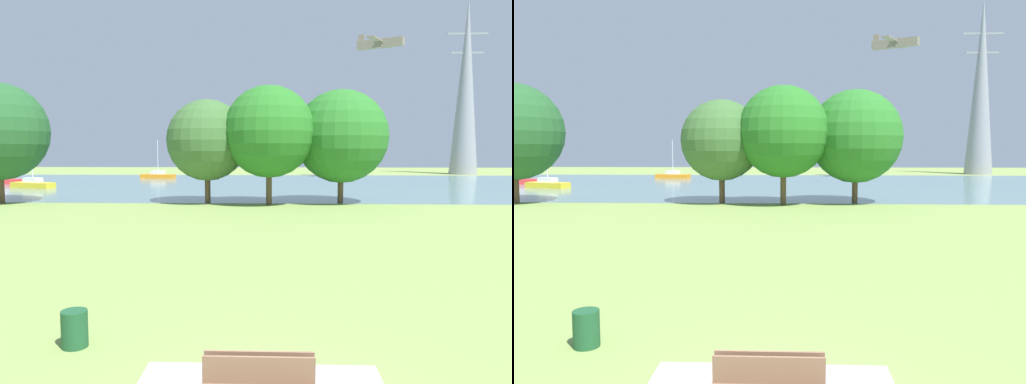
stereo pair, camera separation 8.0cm
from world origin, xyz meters
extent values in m
plane|color=#7F994C|center=(0.00, 22.00, 0.00)|extent=(160.00, 160.00, 0.00)
cube|color=brown|center=(0.00, 0.32, 0.53)|extent=(1.80, 0.48, 0.05)
cube|color=brown|center=(0.00, 0.11, 0.77)|extent=(1.80, 0.05, 0.44)
cube|color=brown|center=(0.00, -0.11, 0.77)|extent=(1.80, 0.05, 0.44)
cylinder|color=#1E512D|center=(-4.06, 2.50, 0.40)|extent=(0.56, 0.56, 0.80)
cube|color=slate|center=(0.00, 50.00, 0.01)|extent=(140.00, 40.00, 0.02)
cube|color=red|center=(-32.00, 49.22, 0.32)|extent=(4.99, 2.35, 0.60)
cube|color=white|center=(-32.00, 49.22, 0.87)|extent=(1.97, 1.41, 0.50)
cylinder|color=silver|center=(-32.00, 49.22, 3.77)|extent=(0.10, 0.10, 6.30)
cube|color=orange|center=(-16.24, 60.89, 0.32)|extent=(4.98, 2.29, 0.60)
cube|color=white|center=(-16.24, 60.89, 0.87)|extent=(1.96, 1.39, 0.50)
cylinder|color=silver|center=(-16.24, 60.89, 3.01)|extent=(0.10, 0.10, 4.78)
cube|color=yellow|center=(-25.71, 43.88, 0.32)|extent=(5.03, 2.82, 0.60)
cube|color=white|center=(-25.71, 43.88, 0.87)|extent=(2.04, 1.57, 0.50)
cylinder|color=silver|center=(-25.71, 43.88, 3.58)|extent=(0.10, 0.10, 5.91)
cylinder|color=brown|center=(-20.95, 29.49, 1.46)|extent=(0.44, 0.44, 2.92)
cylinder|color=brown|center=(-4.99, 30.27, 1.35)|extent=(0.44, 0.44, 2.69)
sphere|color=#3D6732|center=(-4.99, 30.27, 4.89)|extent=(6.27, 6.27, 6.27)
cylinder|color=brown|center=(-0.20, 29.38, 1.54)|extent=(0.44, 0.44, 3.09)
sphere|color=#287023|center=(-0.20, 29.38, 5.51)|extent=(6.91, 6.91, 6.91)
cylinder|color=brown|center=(5.36, 30.73, 1.33)|extent=(0.44, 0.44, 2.66)
sphere|color=#297126|center=(5.36, 30.73, 5.18)|extent=(7.21, 7.21, 7.21)
cone|color=gray|center=(31.09, 74.21, 14.10)|extent=(4.40, 4.40, 28.20)
cube|color=gray|center=(31.09, 74.21, 22.56)|extent=(6.40, 0.30, 0.30)
cube|color=gray|center=(31.09, 74.21, 19.56)|extent=(5.20, 0.30, 0.30)
cube|color=gray|center=(14.64, 61.87, 18.58)|extent=(6.10, 4.13, 1.10)
cube|color=gray|center=(14.64, 61.87, 18.78)|extent=(5.12, 7.84, 0.16)
cube|color=gray|center=(12.28, 63.22, 19.38)|extent=(0.84, 0.55, 1.50)
camera|label=1|loc=(0.25, -7.59, 4.28)|focal=34.44mm
camera|label=2|loc=(0.33, -7.59, 4.28)|focal=34.44mm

